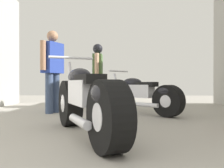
# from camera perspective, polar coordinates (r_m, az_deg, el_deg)

# --- Properties ---
(ground_plane) EXTENTS (16.57, 16.57, 0.00)m
(ground_plane) POSITION_cam_1_polar(r_m,az_deg,el_deg) (3.62, 0.37, -9.82)
(ground_plane) COLOR #9E998E
(motorcycle_maroon_cruiser) EXTENTS (1.13, 2.07, 1.02)m
(motorcycle_maroon_cruiser) POSITION_cam_1_polar(r_m,az_deg,el_deg) (2.80, -6.38, -4.02)
(motorcycle_maroon_cruiser) COLOR black
(motorcycle_maroon_cruiser) RESTS_ON ground_plane
(motorcycle_black_naked) EXTENTS (1.54, 1.51, 0.91)m
(motorcycle_black_naked) POSITION_cam_1_polar(r_m,az_deg,el_deg) (4.87, 7.04, -2.73)
(motorcycle_black_naked) COLOR black
(motorcycle_black_naked) RESTS_ON ground_plane
(mechanic_in_blue) EXTENTS (0.42, 0.68, 1.73)m
(mechanic_in_blue) POSITION_cam_1_polar(r_m,az_deg,el_deg) (5.15, -14.13, 4.12)
(mechanic_in_blue) COLOR #384766
(mechanic_in_blue) RESTS_ON ground_plane
(mechanic_with_helmet) EXTENTS (0.25, 0.64, 1.65)m
(mechanic_with_helmet) POSITION_cam_1_polar(r_m,az_deg,el_deg) (6.17, -3.46, 3.55)
(mechanic_with_helmet) COLOR #384766
(mechanic_with_helmet) RESTS_ON ground_plane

